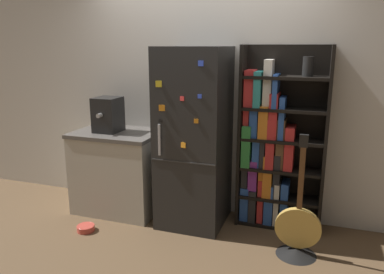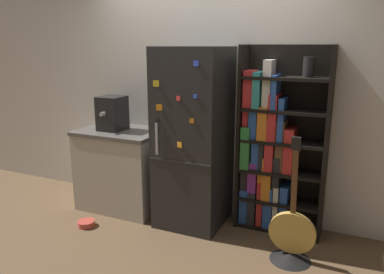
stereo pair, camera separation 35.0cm
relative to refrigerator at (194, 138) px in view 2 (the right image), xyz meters
name	(u,v)px [view 2 (the right image)]	position (x,y,z in m)	size (l,w,h in m)	color
ground_plane	(189,225)	(0.00, -0.12, -0.90)	(16.00, 16.00, 0.00)	brown
wall_back	(207,94)	(0.00, 0.36, 0.40)	(8.00, 0.05, 2.60)	silver
refrigerator	(194,138)	(0.00, 0.00, 0.00)	(0.64, 0.69, 1.79)	black
bookshelf	(273,150)	(0.76, 0.20, -0.09)	(0.83, 0.30, 1.81)	black
kitchen_counter	(123,169)	(-0.88, 0.01, -0.45)	(0.92, 0.67, 0.90)	#BCB7A8
espresso_machine	(112,113)	(-0.97, -0.01, 0.18)	(0.26, 0.34, 0.37)	black
guitar	(291,243)	(1.07, -0.35, -0.73)	(0.39, 0.36, 1.12)	black
pet_bowl	(86,223)	(-0.95, -0.58, -0.86)	(0.18, 0.18, 0.06)	#D84C3F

